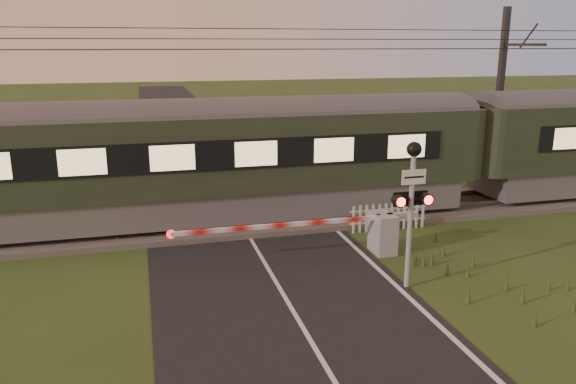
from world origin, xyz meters
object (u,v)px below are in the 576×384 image
object	(u,v)px
crossing_signal	(412,189)
boom_gate	(372,232)
train	(467,147)
picket_fence	(389,217)
catenary_mast	(500,96)

from	to	relation	value
crossing_signal	boom_gate	bearing A→B (deg)	88.08
train	boom_gate	xyz separation A→B (m)	(-5.07, -3.62, -1.52)
boom_gate	picket_fence	size ratio (longest dim) A/B	2.70
train	catenary_mast	world-z (taller)	catenary_mast
train	crossing_signal	bearing A→B (deg)	-130.91
train	crossing_signal	distance (m)	7.87
boom_gate	crossing_signal	world-z (taller)	crossing_signal
catenary_mast	train	bearing A→B (deg)	-140.68
picket_fence	catenary_mast	size ratio (longest dim) A/B	0.36
train	crossing_signal	size ratio (longest dim) A/B	11.35
crossing_signal	picket_fence	size ratio (longest dim) A/B	1.38
train	boom_gate	distance (m)	6.42
crossing_signal	catenary_mast	size ratio (longest dim) A/B	0.50
boom_gate	crossing_signal	size ratio (longest dim) A/B	1.95
train	catenary_mast	distance (m)	3.83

